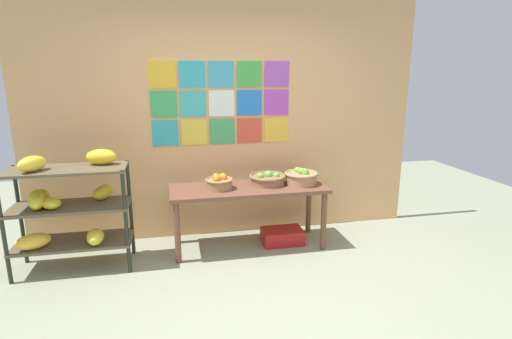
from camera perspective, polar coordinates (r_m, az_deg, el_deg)
The scene contains 8 objects.
ground at distance 3.24m, azimuth 1.06°, elevation -21.16°, with size 9.67×9.67×0.00m, color gray.
back_wall_with_art at distance 4.51m, azimuth -4.18°, elevation 7.51°, with size 4.39×0.07×2.72m.
banana_shelf_unit at distance 4.14m, azimuth -25.38°, elevation -4.44°, with size 1.06×0.53×1.14m.
display_table at distance 4.24m, azimuth -1.05°, elevation -3.55°, with size 1.64×0.60×0.67m.
fruit_basket_back_left at distance 4.15m, azimuth -5.25°, elevation -1.85°, with size 0.29×0.29×0.16m.
fruit_basket_centre at distance 4.31m, azimuth 1.67°, elevation -1.29°, with size 0.40×0.40×0.14m.
fruit_basket_back_right at distance 4.33m, azimuth 6.47°, elevation -1.03°, with size 0.36×0.36×0.18m.
produce_crate_under_table at distance 4.50m, azimuth 3.75°, elevation -9.45°, with size 0.44×0.29×0.16m, color #B01D1B.
Camera 1 is at (-0.60, -2.58, 1.85)m, focal length 28.08 mm.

